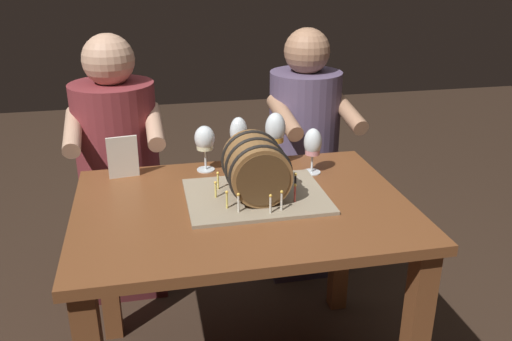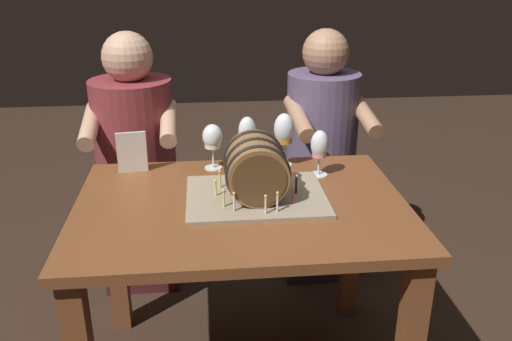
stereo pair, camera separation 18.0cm
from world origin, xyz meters
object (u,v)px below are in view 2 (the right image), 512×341
(barrel_cake, at_px, (256,172))
(person_seated_right, at_px, (320,167))
(person_seated_left, at_px, (137,171))
(wine_glass_amber, at_px, (284,131))
(wine_glass_rose, at_px, (320,147))
(dining_table, at_px, (242,236))
(wine_glass_white, at_px, (213,139))
(menu_card, at_px, (132,152))
(wine_glass_red, at_px, (247,134))

(barrel_cake, height_order, person_seated_right, person_seated_right)
(barrel_cake, height_order, person_seated_left, person_seated_left)
(wine_glass_amber, xyz_separation_m, person_seated_right, (0.24, 0.39, -0.31))
(wine_glass_amber, xyz_separation_m, wine_glass_rose, (0.12, -0.11, -0.03))
(dining_table, height_order, wine_glass_white, wine_glass_white)
(wine_glass_amber, bearing_deg, person_seated_right, 58.74)
(wine_glass_white, relative_size, menu_card, 1.10)
(barrel_cake, bearing_deg, menu_card, 148.11)
(menu_card, height_order, person_seated_right, person_seated_right)
(person_seated_left, xyz_separation_m, person_seated_right, (0.86, -0.00, -0.02))
(dining_table, relative_size, wine_glass_amber, 5.27)
(menu_card, bearing_deg, wine_glass_rose, -15.86)
(wine_glass_white, bearing_deg, dining_table, -75.14)
(barrel_cake, xyz_separation_m, wine_glass_rose, (0.25, 0.18, 0.02))
(dining_table, height_order, wine_glass_amber, wine_glass_amber)
(barrel_cake, xyz_separation_m, person_seated_left, (-0.48, 0.68, -0.25))
(wine_glass_red, bearing_deg, wine_glass_rose, -27.09)
(wine_glass_white, distance_m, wine_glass_amber, 0.27)
(menu_card, bearing_deg, wine_glass_red, -3.52)
(wine_glass_amber, xyz_separation_m, person_seated_left, (-0.62, 0.39, -0.30))
(dining_table, bearing_deg, person_seated_left, 120.87)
(dining_table, bearing_deg, wine_glass_red, 81.71)
(dining_table, height_order, wine_glass_rose, wine_glass_rose)
(dining_table, bearing_deg, menu_card, 141.58)
(dining_table, relative_size, person_seated_left, 0.93)
(barrel_cake, distance_m, person_seated_right, 0.82)
(barrel_cake, height_order, wine_glass_white, barrel_cake)
(barrel_cake, bearing_deg, person_seated_right, 61.20)
(dining_table, bearing_deg, wine_glass_amber, 59.53)
(wine_glass_rose, xyz_separation_m, person_seated_left, (-0.73, 0.51, -0.27))
(menu_card, relative_size, person_seated_right, 0.13)
(wine_glass_rose, relative_size, person_seated_left, 0.15)
(wine_glass_amber, bearing_deg, barrel_cake, -115.27)
(dining_table, distance_m, person_seated_left, 0.83)
(wine_glass_rose, bearing_deg, person_seated_left, 145.34)
(wine_glass_amber, bearing_deg, dining_table, -120.47)
(dining_table, distance_m, menu_card, 0.54)
(person_seated_left, bearing_deg, wine_glass_red, -38.23)
(dining_table, relative_size, person_seated_right, 0.93)
(wine_glass_amber, distance_m, menu_card, 0.58)
(wine_glass_white, relative_size, wine_glass_rose, 1.01)
(barrel_cake, bearing_deg, dining_table, -148.02)
(wine_glass_white, bearing_deg, wine_glass_red, 9.69)
(wine_glass_white, bearing_deg, menu_card, -178.15)
(barrel_cake, distance_m, wine_glass_red, 0.31)
(menu_card, bearing_deg, wine_glass_amber, -6.25)
(wine_glass_red, xyz_separation_m, person_seated_left, (-0.48, 0.38, -0.29))
(wine_glass_white, distance_m, wine_glass_rose, 0.40)
(wine_glass_rose, height_order, person_seated_left, person_seated_left)
(barrel_cake, bearing_deg, wine_glass_white, 115.82)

